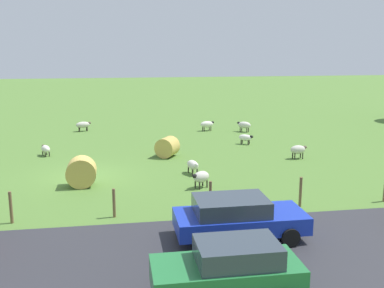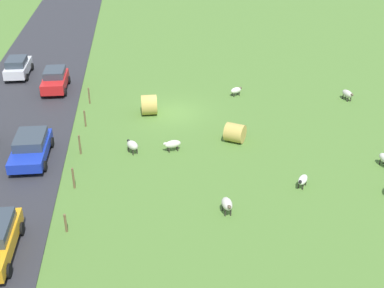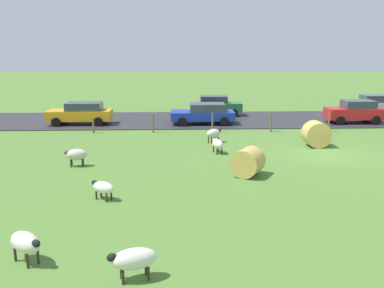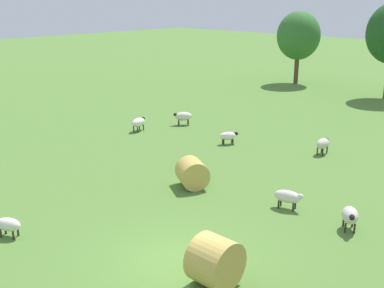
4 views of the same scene
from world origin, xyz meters
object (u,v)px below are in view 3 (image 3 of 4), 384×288
at_px(car_1, 204,113).
at_px(sheep_4, 103,187).
at_px(sheep_1, 134,259).
at_px(sheep_3, 26,243).
at_px(hay_bale_0, 248,162).
at_px(car_0, 355,111).
at_px(car_4, 81,113).
at_px(hay_bale_1, 316,134).
at_px(car_5, 378,105).
at_px(sheep_5, 218,144).
at_px(sheep_6, 76,155).
at_px(sheep_2, 214,134).
at_px(car_3, 216,105).

bearing_deg(car_1, sheep_4, 163.11).
bearing_deg(sheep_1, sheep_3, 71.67).
bearing_deg(hay_bale_0, car_0, -38.19).
height_order(sheep_1, car_1, car_1).
bearing_deg(car_4, hay_bale_0, -142.58).
distance_m(hay_bale_0, car_4, 16.34).
distance_m(hay_bale_1, car_5, 13.93).
relative_size(sheep_1, sheep_5, 1.05).
xyz_separation_m(sheep_4, car_0, (15.57, -15.84, 0.45)).
distance_m(hay_bale_0, hay_bale_1, 7.24).
height_order(car_0, car_4, car_0).
distance_m(sheep_6, hay_bale_1, 13.09).
relative_size(car_1, car_4, 1.01).
bearing_deg(hay_bale_1, car_1, 38.57).
xyz_separation_m(sheep_3, hay_bale_1, (12.89, -11.79, 0.16)).
relative_size(car_4, car_5, 1.13).
xyz_separation_m(sheep_1, sheep_2, (15.05, -3.26, 0.01)).
distance_m(sheep_4, sheep_6, 5.01).
xyz_separation_m(car_4, car_5, (3.34, -23.41, 0.02)).
bearing_deg(sheep_4, sheep_2, -27.41).
bearing_deg(sheep_4, car_4, 14.68).
height_order(sheep_5, car_3, car_3).
xyz_separation_m(hay_bale_1, car_5, (10.89, -8.69, 0.19)).
distance_m(hay_bale_1, car_1, 9.39).
distance_m(sheep_3, hay_bale_0, 10.23).
xyz_separation_m(sheep_1, sheep_4, (5.60, 1.64, -0.07)).
relative_size(sheep_4, sheep_6, 0.95).
relative_size(sheep_2, sheep_5, 0.89).
xyz_separation_m(car_3, car_5, (-0.31, -13.29, 0.01)).
relative_size(sheep_6, hay_bale_1, 0.76).
bearing_deg(sheep_1, hay_bale_1, -32.87).
xyz_separation_m(sheep_5, hay_bale_1, (1.30, -5.70, 0.22)).
distance_m(sheep_6, car_0, 20.94).
bearing_deg(sheep_2, car_3, -6.21).
relative_size(sheep_6, car_0, 0.27).
bearing_deg(sheep_1, car_4, 15.12).
bearing_deg(hay_bale_0, sheep_2, 7.68).
bearing_deg(car_1, hay_bale_1, -141.43).
bearing_deg(car_1, car_3, -18.06).
bearing_deg(hay_bale_0, car_5, -39.55).
relative_size(sheep_1, car_0, 0.31).
bearing_deg(hay_bale_0, car_3, -0.65).
xyz_separation_m(hay_bale_0, car_0, (12.77, -10.05, 0.30)).
bearing_deg(car_3, sheep_5, 174.95).
bearing_deg(sheep_6, car_4, 10.85).
bearing_deg(car_4, sheep_4, -165.32).
xyz_separation_m(sheep_6, hay_bale_0, (-1.80, -7.79, 0.05)).
relative_size(sheep_4, car_4, 0.23).
distance_m(car_0, car_3, 10.59).
height_order(sheep_1, sheep_2, sheep_2).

